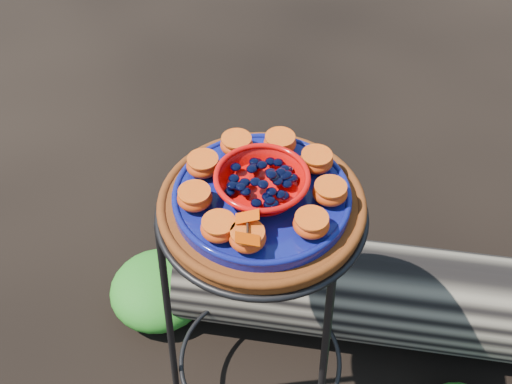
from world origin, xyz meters
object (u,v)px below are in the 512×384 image
at_px(terracotta_saucer, 262,207).
at_px(cobalt_plate, 262,197).
at_px(driftwood_log, 453,302).
at_px(plant_stand, 261,315).
at_px(red_bowl, 262,185).

relative_size(terracotta_saucer, cobalt_plate, 1.17).
xyz_separation_m(terracotta_saucer, driftwood_log, (0.42, 0.36, -0.57)).
bearing_deg(plant_stand, cobalt_plate, 0.00).
distance_m(terracotta_saucer, cobalt_plate, 0.03).
bearing_deg(plant_stand, driftwood_log, 40.16).
bearing_deg(driftwood_log, plant_stand, -139.84).
bearing_deg(plant_stand, red_bowl, 0.00).
relative_size(terracotta_saucer, driftwood_log, 0.25).
bearing_deg(cobalt_plate, terracotta_saucer, 0.00).
height_order(terracotta_saucer, red_bowl, red_bowl).
bearing_deg(driftwood_log, cobalt_plate, -139.84).
distance_m(terracotta_saucer, red_bowl, 0.06).
height_order(plant_stand, red_bowl, red_bowl).
relative_size(plant_stand, terracotta_saucer, 1.83).
relative_size(terracotta_saucer, red_bowl, 2.33).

